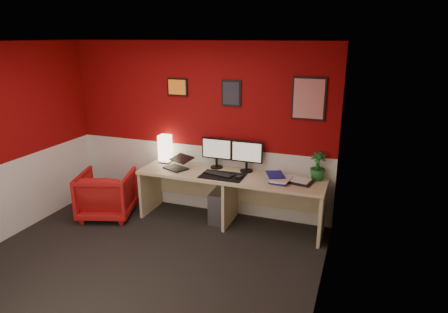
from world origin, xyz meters
TOP-DOWN VIEW (x-y plane):
  - ground at (0.00, 0.00)m, footprint 4.00×3.50m
  - ceiling at (0.00, 0.00)m, footprint 4.00×3.50m
  - wall_back at (0.00, 1.75)m, footprint 4.00×0.01m
  - wall_right at (2.00, 0.00)m, footprint 0.01×3.50m
  - wainscot_back at (0.00, 1.75)m, footprint 4.00×0.01m
  - wainscot_left at (-2.00, 0.00)m, footprint 0.01×3.50m
  - wainscot_right at (2.00, 0.00)m, footprint 0.01×3.50m
  - desk at (0.61, 1.41)m, footprint 2.60×0.65m
  - shoji_lamp at (-0.49, 1.61)m, footprint 0.16×0.16m
  - laptop at (-0.20, 1.38)m, footprint 0.40×0.35m
  - monitor_left at (0.33, 1.63)m, footprint 0.45×0.06m
  - monitor_right at (0.79, 1.62)m, footprint 0.45×0.06m
  - desk_mat at (0.54, 1.32)m, footprint 0.60×0.38m
  - keyboard at (0.47, 1.35)m, footprint 0.44×0.23m
  - mouse at (0.77, 1.31)m, footprint 0.07×0.11m
  - book_bottom at (1.20, 1.39)m, footprint 0.26×0.33m
  - book_middle at (1.21, 1.39)m, footprint 0.27×0.35m
  - book_top at (1.14, 1.40)m, footprint 0.31×0.35m
  - zen_tray at (1.55, 1.44)m, footprint 0.39×0.32m
  - potted_plant at (1.76, 1.63)m, footprint 0.21×0.21m
  - pc_tower at (0.44, 1.45)m, footprint 0.21×0.46m
  - armchair at (-1.16, 1.03)m, footprint 0.93×0.94m
  - art_left at (-0.31, 1.74)m, footprint 0.32×0.02m
  - art_center at (0.51, 1.74)m, footprint 0.28×0.02m
  - art_right at (1.57, 1.74)m, footprint 0.44×0.02m

SIDE VIEW (x-z plane):
  - ground at x=0.00m, z-range -0.01..0.01m
  - pc_tower at x=0.44m, z-range 0.00..0.45m
  - armchair at x=-1.16m, z-range 0.00..0.68m
  - desk at x=0.61m, z-range 0.00..0.73m
  - wainscot_back at x=0.00m, z-range 0.00..1.00m
  - wainscot_left at x=-2.00m, z-range 0.00..1.00m
  - wainscot_right at x=2.00m, z-range 0.00..1.00m
  - desk_mat at x=0.54m, z-range 0.73..0.74m
  - book_bottom at x=1.20m, z-range 0.73..0.76m
  - keyboard at x=0.47m, z-range 0.74..0.75m
  - zen_tray at x=1.55m, z-range 0.73..0.76m
  - mouse at x=0.77m, z-range 0.74..0.77m
  - book_middle at x=1.21m, z-range 0.76..0.78m
  - book_top at x=1.14m, z-range 0.78..0.81m
  - laptop at x=-0.20m, z-range 0.73..0.95m
  - potted_plant at x=1.76m, z-range 0.73..1.10m
  - shoji_lamp at x=-0.49m, z-range 0.73..1.13m
  - monitor_left at x=0.33m, z-range 0.73..1.31m
  - monitor_right at x=0.79m, z-range 0.73..1.31m
  - wall_back at x=0.00m, z-range 0.00..2.50m
  - wall_right at x=2.00m, z-range 0.00..2.50m
  - art_right at x=1.57m, z-range 1.50..2.06m
  - art_center at x=0.51m, z-range 1.62..1.98m
  - art_left at x=-0.31m, z-range 1.72..1.98m
  - ceiling at x=0.00m, z-range 2.50..2.50m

